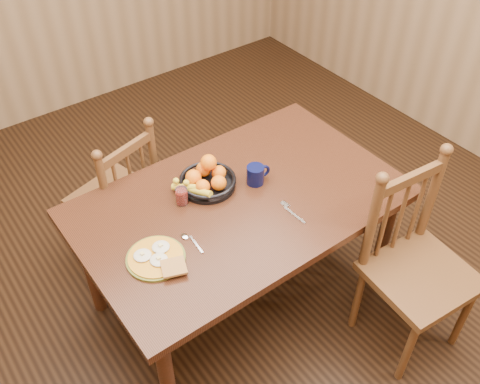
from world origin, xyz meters
TOP-DOWN VIEW (x-y plane):
  - room at (0.00, 0.00)m, footprint 4.52×5.02m
  - dining_table at (0.00, 0.00)m, footprint 1.60×1.00m
  - chair_far at (-0.37, 0.68)m, footprint 0.53×0.52m
  - chair_near at (0.55, -0.70)m, footprint 0.52×0.50m
  - breakfast_plate at (-0.53, -0.10)m, footprint 0.26×0.30m
  - fork at (0.15, -0.22)m, footprint 0.04×0.18m
  - spoon at (-0.35, -0.08)m, footprint 0.04×0.16m
  - coffee_mug at (0.14, 0.06)m, footprint 0.13×0.09m
  - juice_glass at (-0.24, 0.15)m, footprint 0.06×0.06m
  - fruit_bowl at (-0.08, 0.18)m, footprint 0.32×0.29m

SIDE VIEW (x-z plane):
  - chair_far at x=-0.37m, z-range -0.01..0.94m
  - chair_near at x=0.55m, z-range -0.01..1.04m
  - dining_table at x=0.00m, z-range 0.29..1.04m
  - fork at x=0.15m, z-range 0.75..0.76m
  - spoon at x=-0.35m, z-range 0.75..0.76m
  - breakfast_plate at x=-0.53m, z-range 0.74..0.78m
  - juice_glass at x=-0.24m, z-range 0.75..0.84m
  - fruit_bowl at x=-0.08m, z-range 0.71..0.88m
  - coffee_mug at x=0.14m, z-range 0.75..0.85m
  - room at x=0.00m, z-range -0.01..2.71m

